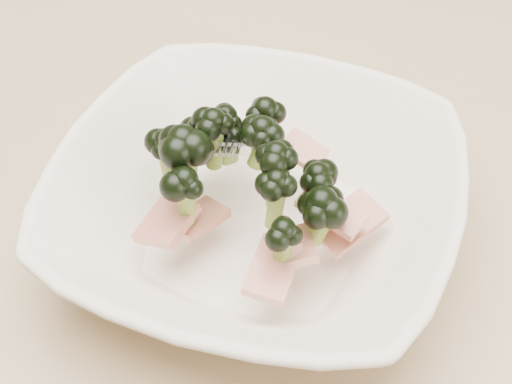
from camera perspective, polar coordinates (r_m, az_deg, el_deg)
dining_table at (r=0.72m, az=-6.93°, el=-2.37°), size 1.20×0.80×0.75m
broccoli_dish at (r=0.55m, az=-0.13°, el=-0.60°), size 0.32×0.32×0.12m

